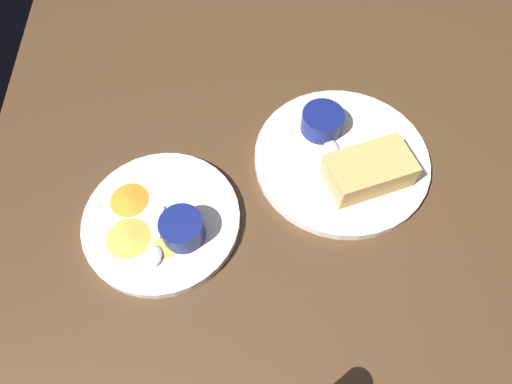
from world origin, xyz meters
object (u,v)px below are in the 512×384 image
object	(u,v)px
spoon_by_dark_ramekin	(335,152)
spoon_by_gravy_ramekin	(156,248)
ramekin_dark_sauce	(322,121)
sandwich_half_near	(369,170)
plate_chips_companion	(162,220)
plate_sandwich_main	(341,159)
ramekin_light_gravy	(182,228)

from	to	relation	value
spoon_by_dark_ramekin	spoon_by_gravy_ramekin	world-z (taller)	same
ramekin_dark_sauce	spoon_by_gravy_ramekin	bearing A→B (deg)	36.86
sandwich_half_near	plate_chips_companion	world-z (taller)	sandwich_half_near
spoon_by_gravy_ramekin	plate_sandwich_main	bearing A→B (deg)	-154.21
ramekin_dark_sauce	spoon_by_dark_ramekin	bearing A→B (deg)	105.83
spoon_by_dark_ramekin	spoon_by_gravy_ramekin	size ratio (longest dim) A/B	0.99
sandwich_half_near	plate_sandwich_main	bearing A→B (deg)	-56.58
sandwich_half_near	spoon_by_dark_ramekin	size ratio (longest dim) A/B	1.48
sandwich_half_near	ramekin_light_gravy	bearing A→B (deg)	15.16
spoon_by_dark_ramekin	plate_chips_companion	distance (cm)	30.29
plate_sandwich_main	ramekin_light_gravy	distance (cm)	29.08
plate_sandwich_main	ramekin_dark_sauce	xyz separation A→B (cm)	(2.72, -5.99, 2.83)
spoon_by_dark_ramekin	plate_chips_companion	world-z (taller)	spoon_by_dark_ramekin
plate_sandwich_main	ramekin_light_gravy	xyz separation A→B (cm)	(26.08, 12.53, 2.91)
spoon_by_dark_ramekin	plate_chips_companion	xyz separation A→B (cm)	(28.54, 10.09, -1.16)
plate_sandwich_main	plate_chips_companion	xyz separation A→B (cm)	(29.73, 9.50, 0.00)
plate_sandwich_main	plate_chips_companion	bearing A→B (deg)	17.71
ramekin_dark_sauce	spoon_by_gravy_ramekin	size ratio (longest dim) A/B	0.71
spoon_by_gravy_ramekin	spoon_by_dark_ramekin	bearing A→B (deg)	-152.36
sandwich_half_near	spoon_by_dark_ramekin	distance (cm)	7.04
ramekin_dark_sauce	spoon_by_dark_ramekin	distance (cm)	5.85
spoon_by_dark_ramekin	sandwich_half_near	bearing A→B (deg)	129.11
ramekin_dark_sauce	sandwich_half_near	bearing A→B (deg)	118.54
plate_sandwich_main	spoon_by_dark_ramekin	size ratio (longest dim) A/B	2.96
ramekin_dark_sauce	ramekin_light_gravy	xyz separation A→B (cm)	(23.36, 18.52, 0.08)
plate_sandwich_main	spoon_by_gravy_ramekin	size ratio (longest dim) A/B	2.94
plate_sandwich_main	spoon_by_dark_ramekin	distance (cm)	1.77
plate_chips_companion	ramekin_light_gravy	size ratio (longest dim) A/B	3.75
plate_chips_companion	plate_sandwich_main	bearing A→B (deg)	-162.29
ramekin_dark_sauce	spoon_by_gravy_ramekin	world-z (taller)	ramekin_dark_sauce
spoon_by_gravy_ramekin	ramekin_dark_sauce	bearing A→B (deg)	-143.14
ramekin_dark_sauce	ramekin_light_gravy	bearing A→B (deg)	38.41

